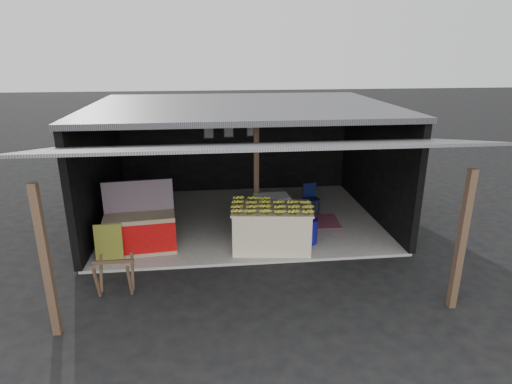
{
  "coord_description": "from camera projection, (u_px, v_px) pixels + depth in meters",
  "views": [
    {
      "loc": [
        -0.82,
        -7.94,
        4.28
      ],
      "look_at": [
        0.25,
        1.5,
        1.1
      ],
      "focal_mm": 30.0,
      "sensor_mm": 36.0,
      "label": 1
    }
  ],
  "objects": [
    {
      "name": "white_crate",
      "position": [
        271.0,
        214.0,
        10.31
      ],
      "size": [
        0.85,
        0.61,
        0.91
      ],
      "rotation": [
        0.0,
        0.0,
        0.07
      ],
      "color": "white",
      "rests_on": "concrete_slab"
    },
    {
      "name": "ground",
      "position": [
        252.0,
        265.0,
        8.93
      ],
      "size": [
        80.0,
        80.0,
        0.0
      ],
      "primitive_type": "plane",
      "color": "black",
      "rests_on": "ground"
    },
    {
      "name": "banana_table",
      "position": [
        272.0,
        228.0,
        9.42
      ],
      "size": [
        1.85,
        1.27,
        0.96
      ],
      "rotation": [
        0.0,
        0.0,
        -0.13
      ],
      "color": "beige",
      "rests_on": "concrete_slab"
    },
    {
      "name": "concrete_slab",
      "position": [
        242.0,
        219.0,
        11.27
      ],
      "size": [
        7.0,
        5.0,
        0.06
      ],
      "primitive_type": "cube",
      "color": "gray",
      "rests_on": "ground"
    },
    {
      "name": "picture_frames",
      "position": [
        230.0,
        131.0,
        12.91
      ],
      "size": [
        1.62,
        0.04,
        0.46
      ],
      "color": "black",
      "rests_on": "shophouse"
    },
    {
      "name": "water_barrel",
      "position": [
        309.0,
        232.0,
        9.73
      ],
      "size": [
        0.37,
        0.37,
        0.55
      ],
      "primitive_type": "cylinder",
      "color": "#0E0B83",
      "rests_on": "concrete_slab"
    },
    {
      "name": "sawhorse",
      "position": [
        115.0,
        273.0,
        7.73
      ],
      "size": [
        0.72,
        0.61,
        0.69
      ],
      "rotation": [
        0.0,
        0.0,
        0.01
      ],
      "color": "#4D3626",
      "rests_on": "ground"
    },
    {
      "name": "shophouse",
      "position": [
        241.0,
        139.0,
        10.91
      ],
      "size": [
        7.4,
        7.29,
        3.02
      ],
      "color": "black",
      "rests_on": "ground"
    },
    {
      "name": "neighbor_stall",
      "position": [
        141.0,
        231.0,
        9.27
      ],
      "size": [
        1.55,
        0.83,
        1.54
      ],
      "rotation": [
        0.0,
        0.0,
        0.1
      ],
      "color": "#998466",
      "rests_on": "concrete_slab"
    },
    {
      "name": "magenta_rug",
      "position": [
        309.0,
        221.0,
        11.01
      ],
      "size": [
        1.57,
        1.11,
        0.01
      ],
      "primitive_type": "cube",
      "rotation": [
        0.0,
        0.0,
        -0.07
      ],
      "color": "maroon",
      "rests_on": "concrete_slab"
    },
    {
      "name": "green_signboard",
      "position": [
        109.0,
        244.0,
        8.78
      ],
      "size": [
        0.56,
        0.12,
        0.84
      ],
      "primitive_type": "cube",
      "rotation": [
        -0.09,
        0.0,
        0.0
      ],
      "color": "black",
      "rests_on": "concrete_slab"
    },
    {
      "name": "banana_pile",
      "position": [
        272.0,
        203.0,
        9.24
      ],
      "size": [
        1.71,
        1.16,
        0.19
      ],
      "primitive_type": null,
      "rotation": [
        0.0,
        0.0,
        -0.13
      ],
      "color": "yellow",
      "rests_on": "banana_table"
    },
    {
      "name": "plastic_chair",
      "position": [
        311.0,
        196.0,
        11.5
      ],
      "size": [
        0.45,
        0.45,
        0.8
      ],
      "rotation": [
        0.0,
        0.0,
        0.19
      ],
      "color": "#0A113A",
      "rests_on": "concrete_slab"
    }
  ]
}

